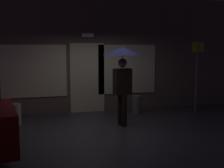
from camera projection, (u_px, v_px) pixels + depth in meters
The scene contains 6 objects.
ground_plane at pixel (104, 130), 7.62m from camera, with size 18.00×18.00×0.00m, color #38353A.
building_facade at pixel (86, 55), 9.63m from camera, with size 10.27×0.48×3.70m.
person_with_umbrella at pixel (122, 65), 7.82m from camera, with size 1.03×1.03×2.08m.
street_sign_post at pixel (197, 71), 9.53m from camera, with size 0.40×0.07×2.33m.
sidewalk_bollard at pixel (137, 105), 9.43m from camera, with size 0.27×0.27×0.56m, color slate.
sidewalk_bollard_2 at pixel (16, 114), 8.04m from camera, with size 0.25×0.25×0.58m, color #B2A899.
Camera 1 is at (-1.79, -7.19, 2.11)m, focal length 48.13 mm.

